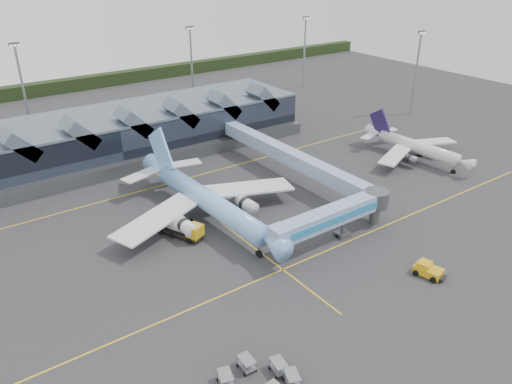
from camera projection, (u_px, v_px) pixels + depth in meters
ground at (251, 245)px, 77.55m from camera, size 260.00×260.00×0.00m
taxi_stripes at (217, 220)px, 84.86m from camera, size 120.00×60.00×0.01m
tree_line_far at (51, 88)px, 157.10m from camera, size 260.00×4.00×4.00m
terminal at (106, 137)px, 107.38m from camera, size 90.00×22.25×12.52m
light_masts at (178, 73)px, 128.91m from camera, size 132.40×42.56×22.45m
main_airliner at (205, 199)px, 83.56m from camera, size 34.75×39.96×12.84m
regional_jet at (414, 146)px, 108.11m from camera, size 24.72×26.92×9.25m
jet_bridge at (340, 214)px, 77.57m from camera, size 23.58×4.07×6.08m
fuel_truck at (177, 226)px, 79.59m from camera, size 5.55×9.09×3.12m
pushback_tug at (428, 270)px, 70.17m from camera, size 3.47×4.66×1.90m
baggage_carts at (264, 375)px, 52.86m from camera, size 7.76×7.21×1.50m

